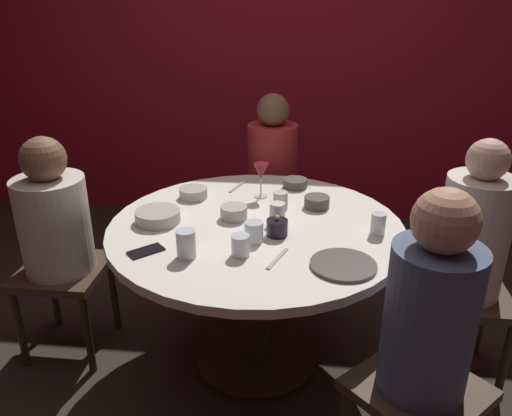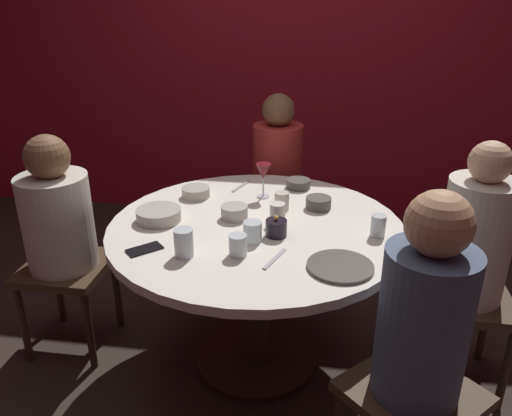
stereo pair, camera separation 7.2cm
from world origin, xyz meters
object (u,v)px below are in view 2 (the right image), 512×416
(seated_diner_left, at_px, (58,222))
(cell_phone, at_px, (145,249))
(cup_center_front, at_px, (282,201))
(seated_diner_right, at_px, (475,245))
(bowl_salad_center, at_px, (159,215))
(cup_by_right_diner, at_px, (238,245))
(bowl_small_white, at_px, (318,203))
(cup_beside_wine, at_px, (277,214))
(dining_table, at_px, (256,255))
(bowl_sauce_side, at_px, (196,192))
(dinner_plate, at_px, (340,266))
(bowl_rice_portion, at_px, (234,212))
(candle_holder, at_px, (276,228))
(wine_glass, at_px, (263,173))
(cup_far_edge, at_px, (253,232))
(seated_diner_front_right, at_px, (423,325))
(cup_by_left_diner, at_px, (184,243))
(bowl_serving_large, at_px, (298,184))
(seated_diner_back, at_px, (277,167))
(cup_near_candle, at_px, (378,226))

(seated_diner_left, height_order, cell_phone, seated_diner_left)
(cell_phone, distance_m, cup_center_front, 0.70)
(seated_diner_right, height_order, bowl_salad_center, seated_diner_right)
(cup_by_right_diner, bearing_deg, bowl_small_white, 59.98)
(cup_beside_wine, bearing_deg, seated_diner_right, -1.34)
(dining_table, bearing_deg, seated_diner_right, 0.00)
(bowl_sauce_side, bearing_deg, dinner_plate, -40.70)
(bowl_rice_portion, height_order, cup_center_front, cup_center_front)
(seated_diner_left, xyz_separation_m, candle_holder, (1.05, -0.10, 0.09))
(cup_beside_wine, bearing_deg, cup_center_front, 88.65)
(wine_glass, xyz_separation_m, cup_far_edge, (0.02, -0.49, -0.08))
(seated_diner_front_right, xyz_separation_m, cell_phone, (-1.04, 0.33, 0.02))
(seated_diner_right, relative_size, cup_by_left_diner, 10.24)
(seated_diner_front_right, xyz_separation_m, cup_beside_wine, (-0.54, 0.65, 0.07))
(cup_by_left_diner, relative_size, cup_by_right_diner, 1.32)
(bowl_serving_large, xyz_separation_m, bowl_small_white, (0.11, -0.26, 0.00))
(cup_by_right_diner, bearing_deg, seated_diner_left, 162.55)
(seated_diner_left, xyz_separation_m, cup_beside_wine, (1.05, 0.02, 0.10))
(seated_diner_back, distance_m, wine_glass, 0.60)
(candle_holder, distance_m, bowl_serving_large, 0.58)
(dining_table, bearing_deg, bowl_rice_portion, 153.20)
(bowl_small_white, bearing_deg, bowl_sauce_side, 174.76)
(wine_glass, distance_m, cup_far_edge, 0.50)
(bowl_sauce_side, distance_m, cup_beside_wine, 0.51)
(seated_diner_right, bearing_deg, cup_far_edge, 10.09)
(bowl_rice_portion, bearing_deg, cup_by_left_diner, -108.63)
(dinner_plate, xyz_separation_m, bowl_rice_portion, (-0.48, 0.39, 0.02))
(bowl_sauce_side, bearing_deg, seated_diner_front_right, -43.00)
(wine_glass, xyz_separation_m, cup_by_right_diner, (-0.02, -0.62, -0.08))
(dining_table, xyz_separation_m, seated_diner_left, (-0.95, 0.00, 0.11))
(dinner_plate, height_order, bowl_rice_portion, bowl_rice_portion)
(seated_diner_front_right, height_order, bowl_rice_portion, seated_diner_front_right)
(seated_diner_back, distance_m, cup_center_front, 0.74)
(bowl_serving_large, xyz_separation_m, cup_far_edge, (-0.15, -0.65, 0.02))
(seated_diner_left, relative_size, seated_diner_back, 0.97)
(seated_diner_front_right, bearing_deg, bowl_salad_center, 15.37)
(seated_diner_left, distance_m, seated_diner_right, 1.89)
(dining_table, distance_m, candle_holder, 0.24)
(bowl_small_white, bearing_deg, cup_center_front, -165.49)
(seated_diner_back, distance_m, candle_holder, 1.01)
(seated_diner_right, distance_m, cup_far_edge, 0.95)
(wine_glass, xyz_separation_m, cup_near_candle, (0.54, -0.37, -0.08))
(bowl_serving_large, height_order, bowl_sauce_side, bowl_sauce_side)
(dining_table, height_order, cup_by_right_diner, cup_by_right_diner)
(dining_table, xyz_separation_m, candle_holder, (0.10, -0.10, 0.19))
(dining_table, relative_size, seated_diner_back, 1.13)
(bowl_salad_center, height_order, cup_by_left_diner, cup_by_left_diner)
(bowl_rice_portion, xyz_separation_m, cup_by_left_diner, (-0.13, -0.38, 0.03))
(bowl_salad_center, xyz_separation_m, cup_beside_wine, (0.54, 0.04, 0.02))
(dining_table, distance_m, cup_by_left_diner, 0.46)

